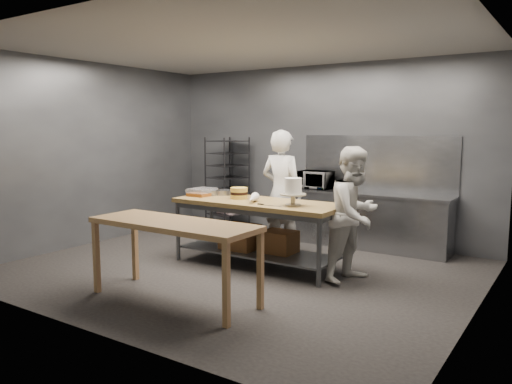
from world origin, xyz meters
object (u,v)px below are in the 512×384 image
work_table (257,225)px  microwave (316,180)px  frosted_cake_stand (293,189)px  near_counter (174,229)px  layer_cake (239,193)px  chef_right (355,214)px  chef_behind (282,192)px  speed_rack (227,185)px

work_table → microwave: microwave is taller
microwave → frosted_cake_stand: 2.11m
work_table → near_counter: 1.72m
frosted_cake_stand → layer_cake: size_ratio=1.48×
chef_right → layer_cake: size_ratio=6.94×
near_counter → chef_behind: bearing=91.9°
speed_rack → chef_right: 3.67m
speed_rack → microwave: bearing=2.5°
chef_behind → speed_rack: bearing=-28.4°
chef_behind → microwave: 1.10m
near_counter → chef_behind: size_ratio=1.05×
speed_rack → chef_right: size_ratio=1.03×
work_table → near_counter: (0.02, -1.71, 0.24)m
chef_right → microwave: 2.29m
chef_right → microwave: (-1.44, 1.77, 0.20)m
speed_rack → chef_behind: (1.80, -1.02, 0.09)m
chef_right → near_counter: bearing=157.2°
chef_behind → microwave: bearing=-89.8°
layer_cake → chef_behind: bearing=70.3°
work_table → chef_behind: size_ratio=1.27×
work_table → layer_cake: 0.54m
microwave → layer_cake: bearing=-98.7°
near_counter → speed_rack: size_ratio=1.14×
work_table → speed_rack: 2.60m
near_counter → chef_behind: chef_behind is taller
chef_behind → layer_cake: chef_behind is taller
chef_right → frosted_cake_stand: 0.85m
chef_right → speed_rack: bearing=77.1°
chef_behind → frosted_cake_stand: size_ratio=5.23×
speed_rack → frosted_cake_stand: 3.15m
frosted_cake_stand → layer_cake: 0.98m
speed_rack → layer_cake: 2.34m
near_counter → microwave: bearing=91.0°
chef_right → layer_cake: (-1.73, -0.07, 0.15)m
chef_behind → layer_cake: (-0.27, -0.75, 0.05)m
work_table → speed_rack: size_ratio=1.37×
near_counter → chef_behind: (-0.08, 2.48, 0.13)m
layer_cake → chef_right: bearing=2.4°
near_counter → layer_cake: bearing=101.3°
chef_behind → near_counter: bearing=93.0°
chef_behind → chef_right: (1.46, -0.67, -0.10)m
work_table → speed_rack: speed_rack is taller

